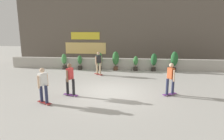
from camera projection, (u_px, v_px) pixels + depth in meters
name	position (u px, v px, depth m)	size (l,w,h in m)	color
ground_plane	(109.00, 92.00, 10.88)	(48.00, 48.00, 0.00)	#B2AFA8
planter_wall	(117.00, 64.00, 16.61)	(18.00, 0.40, 0.90)	#B2ADA3
building_backdrop	(120.00, 29.00, 19.91)	(20.00, 2.08, 6.50)	#60564C
potted_plant_0	(64.00, 61.00, 16.53)	(0.41, 0.41, 1.29)	#2D2823
potted_plant_1	(80.00, 62.00, 16.43)	(0.36, 0.36, 1.18)	#2D2823
potted_plant_2	(99.00, 60.00, 16.22)	(0.49, 0.49, 1.46)	#2D2823
potted_plant_3	(116.00, 59.00, 16.09)	(0.53, 0.53, 1.53)	brown
potted_plant_4	(136.00, 63.00, 16.00)	(0.36, 0.36, 1.19)	#2D2823
potted_plant_5	(154.00, 61.00, 15.83)	(0.47, 0.47, 1.41)	#2D2823
potted_plant_6	(174.00, 60.00, 15.65)	(0.55, 0.55, 1.58)	black
skater_mid_plaza	(171.00, 78.00, 10.17)	(0.80, 0.57, 1.70)	#72338C
skater_foreground	(70.00, 78.00, 10.07)	(0.82, 0.54, 1.70)	#72338C
skater_far_left	(43.00, 84.00, 9.02)	(0.80, 0.56, 1.70)	maroon
skater_far_right	(98.00, 62.00, 14.52)	(0.73, 0.68, 1.70)	maroon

